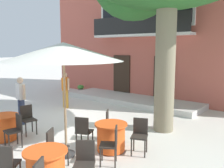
% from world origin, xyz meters
% --- Properties ---
extents(ground_plane, '(120.00, 120.00, 0.00)m').
position_xyz_m(ground_plane, '(0.00, 0.00, 0.00)').
color(ground_plane, silver).
extents(building_facade, '(13.00, 5.09, 7.50)m').
position_xyz_m(building_facade, '(0.19, 6.99, 3.75)').
color(building_facade, '#BC5B4C').
rests_on(building_facade, ground).
extents(entrance_step_platform, '(7.08, 1.96, 0.25)m').
position_xyz_m(entrance_step_platform, '(0.19, 4.02, 0.12)').
color(entrance_step_platform, silver).
rests_on(entrance_step_platform, ground).
extents(cafe_table_near_tree, '(0.86, 0.86, 0.76)m').
position_xyz_m(cafe_table_near_tree, '(3.30, -3.36, 0.39)').
color(cafe_table_near_tree, '#EA561E').
rests_on(cafe_table_near_tree, ground).
extents(cafe_chair_near_tree_0, '(0.56, 0.56, 0.91)m').
position_xyz_m(cafe_chair_near_tree_0, '(2.75, -3.88, 0.53)').
color(cafe_chair_near_tree_0, '#2D2823').
rests_on(cafe_chair_near_tree_0, ground).
extents(cafe_chair_near_tree_2, '(0.56, 0.56, 0.91)m').
position_xyz_m(cafe_chair_near_tree_2, '(3.86, -2.86, 0.53)').
color(cafe_chair_near_tree_2, '#2D2823').
rests_on(cafe_chair_near_tree_2, ground).
extents(cafe_chair_near_tree_3, '(0.55, 0.55, 0.91)m').
position_xyz_m(cafe_chair_near_tree_3, '(2.83, -2.77, 0.53)').
color(cafe_chair_near_tree_3, '#2D2823').
rests_on(cafe_chair_near_tree_3, ground).
extents(cafe_table_middle, '(0.86, 0.86, 0.76)m').
position_xyz_m(cafe_table_middle, '(0.24, -2.61, 0.39)').
color(cafe_table_middle, '#EA561E').
rests_on(cafe_table_middle, ground).
extents(cafe_chair_middle_0, '(0.47, 0.47, 0.91)m').
position_xyz_m(cafe_chair_middle_0, '(0.30, -1.85, 0.53)').
color(cafe_chair_middle_0, '#2D2823').
rests_on(cafe_chair_middle_0, ground).
extents(cafe_chair_middle_3, '(0.47, 0.47, 0.91)m').
position_xyz_m(cafe_chair_middle_3, '(0.99, -2.67, 0.53)').
color(cafe_chair_middle_3, '#2D2823').
rests_on(cafe_chair_middle_3, ground).
extents(cafe_table_front, '(0.86, 0.86, 0.76)m').
position_xyz_m(cafe_table_front, '(3.20, -1.23, 0.39)').
color(cafe_table_front, '#EA561E').
rests_on(cafe_table_front, ground).
extents(cafe_chair_front_0, '(0.52, 0.52, 0.91)m').
position_xyz_m(cafe_chair_front_0, '(2.54, -1.60, 0.53)').
color(cafe_chair_front_0, '#2D2823').
rests_on(cafe_chair_front_0, ground).
extents(cafe_chair_front_1, '(0.56, 0.56, 0.91)m').
position_xyz_m(cafe_chair_front_1, '(3.69, -1.81, 0.53)').
color(cafe_chair_front_1, '#2D2823').
rests_on(cafe_chair_front_1, ground).
extents(cafe_chair_front_2, '(0.53, 0.53, 0.91)m').
position_xyz_m(cafe_chair_front_2, '(3.85, -0.86, 0.53)').
color(cafe_chair_front_2, '#2D2823').
rests_on(cafe_chair_front_2, ground).
extents(cafe_chair_front_3, '(0.55, 0.55, 0.91)m').
position_xyz_m(cafe_chair_front_3, '(2.72, -0.65, 0.53)').
color(cafe_chair_front_3, '#2D2823').
rests_on(cafe_chair_front_3, ground).
extents(cafe_umbrella, '(2.90, 2.90, 2.85)m').
position_xyz_m(cafe_umbrella, '(2.50, -2.17, 2.61)').
color(cafe_umbrella, '#997A56').
rests_on(cafe_umbrella, ground).
extents(ground_planter_left, '(0.40, 0.40, 0.48)m').
position_xyz_m(ground_planter_left, '(-3.70, 4.28, 0.27)').
color(ground_planter_left, slate).
rests_on(ground_planter_left, ground).
extents(pedestrian_near_entrance, '(0.53, 0.40, 1.61)m').
position_xyz_m(pedestrian_near_entrance, '(-1.45, 1.18, 0.91)').
color(pedestrian_near_entrance, gold).
rests_on(pedestrian_near_entrance, ground).
extents(pedestrian_mid_plaza, '(0.53, 0.27, 1.70)m').
position_xyz_m(pedestrian_mid_plaza, '(-0.78, -1.42, 0.96)').
color(pedestrian_mid_plaza, '#384260').
rests_on(pedestrian_mid_plaza, ground).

